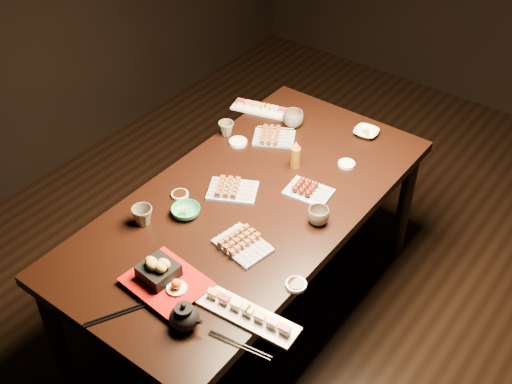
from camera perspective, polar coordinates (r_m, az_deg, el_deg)
ground at (r=3.34m, az=4.11°, el=-10.96°), size 5.00×5.00×0.00m
dining_table at (r=3.07m, az=-0.57°, el=-6.16°), size 1.34×1.97×0.75m
sushi_platter_near at (r=2.34m, az=-0.73°, el=-10.66°), size 0.40×0.14×0.05m
sushi_platter_far at (r=3.38m, az=0.88°, el=7.47°), size 0.38×0.19×0.04m
yakitori_plate_center at (r=2.84m, az=-2.10°, el=0.42°), size 0.26×0.24×0.05m
yakitori_plate_right at (r=2.58m, az=-1.21°, el=-4.48°), size 0.24×0.19×0.05m
yakitori_plate_left at (r=3.17m, az=1.62°, el=5.10°), size 0.25×0.23×0.05m
tsukune_plate at (r=2.85m, az=4.72°, el=0.29°), size 0.21×0.16×0.05m
edamame_bowl_green at (r=2.75m, az=-6.25°, el=-1.73°), size 0.17×0.17×0.04m
edamame_bowl_cream at (r=3.25m, az=9.76°, el=5.23°), size 0.13×0.13×0.03m
tempura_tray at (r=2.44m, az=-8.05°, el=-7.37°), size 0.32×0.26×0.11m
teacup_near_left at (r=2.72m, az=-10.05°, el=-2.09°), size 0.12×0.12×0.08m
teacup_mid_right at (r=2.70m, az=5.56°, el=-2.13°), size 0.10×0.10×0.07m
teacup_far_left at (r=3.20m, az=-2.67°, el=5.64°), size 0.08×0.08×0.07m
teacup_far_right at (r=3.26m, az=3.31°, el=6.49°), size 0.12×0.12×0.08m
teapot at (r=2.31m, az=-6.40°, el=-10.80°), size 0.15×0.15×0.11m
condiment_bottle at (r=2.97m, az=3.53°, el=3.36°), size 0.05×0.05×0.14m
sauce_dish_west at (r=2.85m, az=-6.78°, el=-0.24°), size 0.10×0.10×0.01m
sauce_dish_east at (r=3.04m, az=8.05°, el=2.47°), size 0.08×0.08×0.01m
sauce_dish_se at (r=2.46m, az=3.58°, el=-8.22°), size 0.09×0.09×0.01m
sauce_dish_nw at (r=3.15m, az=-1.60°, el=4.46°), size 0.10×0.10×0.02m
chopsticks_near at (r=2.41m, az=-12.20°, el=-10.55°), size 0.13×0.23×0.01m
chopsticks_se at (r=2.28m, az=-1.46°, el=-13.45°), size 0.25×0.06×0.01m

